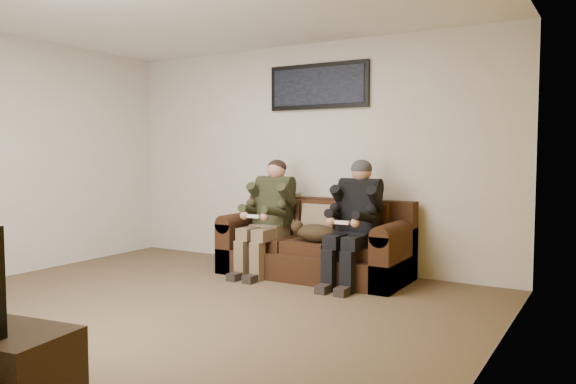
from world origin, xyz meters
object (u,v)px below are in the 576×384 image
Objects in this scene: person_left at (269,210)px; person_right at (355,215)px; framed_poster at (318,86)px; cat at (315,232)px; sofa at (317,247)px.

person_left is 0.99× the size of person_right.
person_left is 1.54m from framed_poster.
cat is at bearing -172.23° from person_right.
cat is (-0.43, -0.06, -0.20)m from person_right.
sofa is 1.62× the size of framed_poster.
framed_poster reaches higher than sofa.
sofa is 3.07× the size of cat.
person_left is 1.01× the size of framed_poster.
framed_poster is (0.32, 0.56, 1.40)m from person_left.
person_left is at bearing -162.03° from sofa.
person_right is 1.01× the size of framed_poster.
person_left is 0.65m from cat.
person_left reaches higher than sofa.
framed_poster is (-0.29, 0.62, 1.59)m from cat.
person_right is 1.67m from framed_poster.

